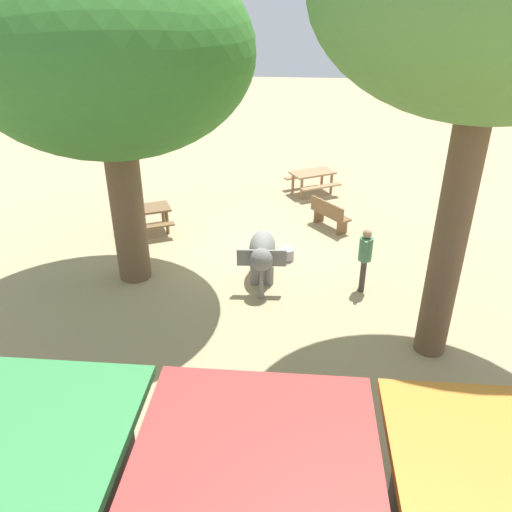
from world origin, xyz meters
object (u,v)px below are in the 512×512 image
feed_bucket (287,254)px  shade_tree_secondary (108,54)px  picnic_table_near (144,214)px  wooden_bench (329,214)px  picnic_table_far (312,177)px  elephant (262,253)px  person_handler (365,255)px

feed_bucket → shade_tree_secondary: bearing=17.4°
picnic_table_near → wooden_bench: bearing=-17.1°
feed_bucket → wooden_bench: bearing=-118.8°
picnic_table_far → elephant: bearing=48.6°
feed_bucket → person_handler: bearing=143.8°
wooden_bench → picnic_table_far: wooden_bench is taller
shade_tree_secondary → picnic_table_near: bearing=-80.2°
wooden_bench → picnic_table_far: (0.48, -2.96, 0.12)m
elephant → wooden_bench: (-1.79, -3.29, -0.30)m
person_handler → wooden_bench: (0.68, -3.51, -0.48)m
picnic_table_near → feed_bucket: (-4.30, 1.38, -0.43)m
picnic_table_near → feed_bucket: picnic_table_near is taller
person_handler → shade_tree_secondary: shade_tree_secondary is taller
wooden_bench → picnic_table_near: 5.54m
person_handler → picnic_table_near: 6.76m
shade_tree_secondary → picnic_table_near: (0.45, -2.59, -4.76)m
picnic_table_near → picnic_table_far: 6.24m
picnic_table_far → feed_bucket: bearing=52.6°
picnic_table_far → feed_bucket: 5.17m
elephant → shade_tree_secondary: shade_tree_secondary is taller
picnic_table_near → picnic_table_far: size_ratio=0.98×
picnic_table_near → feed_bucket: bearing=-42.9°
feed_bucket → picnic_table_far: bearing=-97.8°
wooden_bench → shade_tree_secondary: bearing=-95.9°
person_handler → elephant: bearing=4.1°
picnic_table_far → feed_bucket: (0.70, 5.11, -0.43)m
elephant → feed_bucket: elephant is taller
elephant → picnic_table_far: elephant is taller
person_handler → feed_bucket: size_ratio=4.50×
picnic_table_near → picnic_table_far: (-5.00, -3.73, 0.00)m
person_handler → feed_bucket: bearing=-26.9°
person_handler → shade_tree_secondary: bearing=7.7°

